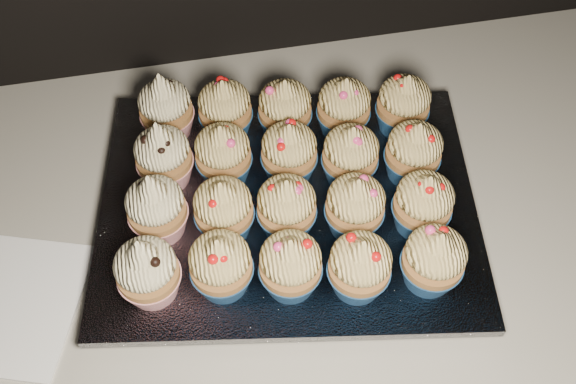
{
  "coord_description": "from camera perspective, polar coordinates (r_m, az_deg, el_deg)",
  "views": [
    {
      "loc": [
        -0.13,
        1.32,
        1.52
      ],
      "look_at": [
        -0.05,
        1.72,
        0.95
      ],
      "focal_mm": 40.0,
      "sensor_mm": 36.0,
      "label": 1
    }
  ],
  "objects": [
    {
      "name": "napkin",
      "position": [
        0.75,
        -23.96,
        -8.98
      ],
      "size": [
        0.2,
        0.2,
        0.0
      ],
      "primitive_type": "cube",
      "rotation": [
        0.0,
        0.0,
        -0.32
      ],
      "color": "white",
      "rests_on": "worktop"
    },
    {
      "name": "cupcake_11",
      "position": [
        0.71,
        -5.78,
        3.35
      ],
      "size": [
        0.06,
        0.06,
        0.08
      ],
      "color": "navy",
      "rests_on": "foil_lining"
    },
    {
      "name": "cupcake_16",
      "position": [
        0.75,
        -5.61,
        7.3
      ],
      "size": [
        0.06,
        0.06,
        0.08
      ],
      "color": "navy",
      "rests_on": "foil_lining"
    },
    {
      "name": "cupcake_13",
      "position": [
        0.71,
        5.56,
        3.26
      ],
      "size": [
        0.06,
        0.06,
        0.08
      ],
      "color": "navy",
      "rests_on": "foil_lining"
    },
    {
      "name": "baking_tray",
      "position": [
        0.73,
        -0.0,
        -1.77
      ],
      "size": [
        0.43,
        0.35,
        0.02
      ],
      "primitive_type": "cube",
      "rotation": [
        0.0,
        0.0,
        -0.16
      ],
      "color": "black",
      "rests_on": "worktop"
    },
    {
      "name": "cupcake_4",
      "position": [
        0.65,
        12.82,
        -5.86
      ],
      "size": [
        0.06,
        0.06,
        0.08
      ],
      "color": "navy",
      "rests_on": "foil_lining"
    },
    {
      "name": "cupcake_18",
      "position": [
        0.75,
        4.98,
        7.49
      ],
      "size": [
        0.06,
        0.06,
        0.08
      ],
      "color": "navy",
      "rests_on": "foil_lining"
    },
    {
      "name": "cupcake_12",
      "position": [
        0.7,
        0.1,
        3.51
      ],
      "size": [
        0.06,
        0.06,
        0.08
      ],
      "color": "navy",
      "rests_on": "foil_lining"
    },
    {
      "name": "cupcake_8",
      "position": [
        0.67,
        5.98,
        -1.28
      ],
      "size": [
        0.06,
        0.06,
        0.08
      ],
      "color": "navy",
      "rests_on": "foil_lining"
    },
    {
      "name": "cupcake_7",
      "position": [
        0.66,
        -0.13,
        -1.37
      ],
      "size": [
        0.06,
        0.06,
        0.08
      ],
      "color": "navy",
      "rests_on": "foil_lining"
    },
    {
      "name": "cupcake_15",
      "position": [
        0.76,
        -10.81,
        7.34
      ],
      "size": [
        0.06,
        0.06,
        0.1
      ],
      "color": "#A31629",
      "rests_on": "foil_lining"
    },
    {
      "name": "cupcake_14",
      "position": [
        0.72,
        11.09,
        3.51
      ],
      "size": [
        0.06,
        0.06,
        0.08
      ],
      "color": "navy",
      "rests_on": "foil_lining"
    },
    {
      "name": "worktop",
      "position": [
        0.75,
        3.9,
        -3.61
      ],
      "size": [
        2.44,
        0.64,
        0.04
      ],
      "primitive_type": "cube",
      "color": "beige",
      "rests_on": "cabinet"
    },
    {
      "name": "cupcake_17",
      "position": [
        0.75,
        -0.27,
        7.38
      ],
      "size": [
        0.06,
        0.06,
        0.08
      ],
      "color": "navy",
      "rests_on": "foil_lining"
    },
    {
      "name": "cupcake_3",
      "position": [
        0.63,
        6.38,
        -6.58
      ],
      "size": [
        0.06,
        0.06,
        0.08
      ],
      "color": "navy",
      "rests_on": "foil_lining"
    },
    {
      "name": "cabinet",
      "position": [
        1.16,
        2.63,
        -15.43
      ],
      "size": [
        2.4,
        0.6,
        0.86
      ],
      "primitive_type": "cube",
      "color": "black",
      "rests_on": "ground"
    },
    {
      "name": "cupcake_5",
      "position": [
        0.67,
        -11.62,
        -1.37
      ],
      "size": [
        0.06,
        0.06,
        0.1
      ],
      "color": "#A31629",
      "rests_on": "foil_lining"
    },
    {
      "name": "cupcake_0",
      "position": [
        0.64,
        -12.41,
        -6.83
      ],
      "size": [
        0.06,
        0.06,
        0.1
      ],
      "color": "#A31629",
      "rests_on": "foil_lining"
    },
    {
      "name": "cupcake_19",
      "position": [
        0.76,
        10.21,
        7.67
      ],
      "size": [
        0.06,
        0.06,
        0.08
      ],
      "color": "navy",
      "rests_on": "foil_lining"
    },
    {
      "name": "foil_lining",
      "position": [
        0.72,
        -0.0,
        -1.02
      ],
      "size": [
        0.46,
        0.39,
        0.01
      ],
      "primitive_type": "cube",
      "rotation": [
        0.0,
        0.0,
        -0.16
      ],
      "color": "silver",
      "rests_on": "baking_tray"
    },
    {
      "name": "cupcake_6",
      "position": [
        0.66,
        -5.74,
        -1.57
      ],
      "size": [
        0.06,
        0.06,
        0.08
      ],
      "color": "navy",
      "rests_on": "foil_lining"
    },
    {
      "name": "cupcake_2",
      "position": [
        0.63,
        0.22,
        -6.51
      ],
      "size": [
        0.06,
        0.06,
        0.08
      ],
      "color": "navy",
      "rests_on": "foil_lining"
    },
    {
      "name": "cupcake_1",
      "position": [
        0.63,
        -5.98,
        -6.47
      ],
      "size": [
        0.06,
        0.06,
        0.08
      ],
      "color": "navy",
      "rests_on": "foil_lining"
    },
    {
      "name": "cupcake_9",
      "position": [
        0.68,
        11.91,
        -1.02
      ],
      "size": [
        0.06,
        0.06,
        0.08
      ],
      "color": "navy",
      "rests_on": "foil_lining"
    },
    {
      "name": "cupcake_10",
      "position": [
        0.71,
        -11.02,
        3.17
      ],
      "size": [
        0.06,
        0.06,
        0.1
      ],
      "color": "#A31629",
      "rests_on": "foil_lining"
    }
  ]
}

